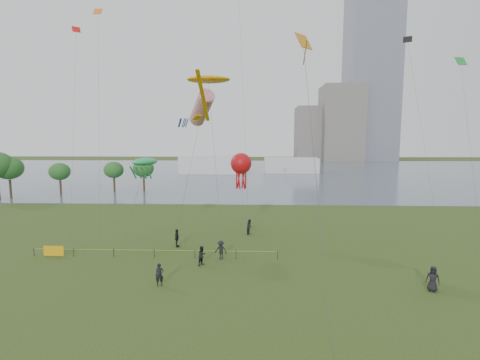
{
  "coord_description": "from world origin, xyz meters",
  "views": [
    {
      "loc": [
        1.11,
        -19.68,
        11.57
      ],
      "look_at": [
        0.0,
        10.0,
        8.0
      ],
      "focal_mm": 26.0,
      "sensor_mm": 36.0,
      "label": 1
    }
  ],
  "objects": [
    {
      "name": "kite_delta",
      "position": [
        4.69,
        5.45,
        17.26
      ],
      "size": [
        1.38,
        9.95,
        18.98
      ],
      "rotation": [
        0.0,
        0.0,
        -0.26
      ],
      "color": "#3F3F42"
    },
    {
      "name": "building_mid",
      "position": [
        46.0,
        162.0,
        19.0
      ],
      "size": [
        20.0,
        20.0,
        38.0
      ],
      "primitive_type": "cube",
      "color": "slate",
      "rests_on": "ground_plane"
    },
    {
      "name": "kite_stingray",
      "position": [
        -3.72,
        18.42,
        17.78
      ],
      "size": [
        4.71,
        9.95,
        18.24
      ],
      "rotation": [
        0.0,
        0.0,
        -0.23
      ],
      "color": "#3F3F42"
    },
    {
      "name": "spectator_g",
      "position": [
        0.75,
        21.34,
        0.93
      ],
      "size": [
        1.0,
        1.11,
        1.85
      ],
      "primitive_type": "imported",
      "rotation": [
        0.0,
        0.0,
        1.16
      ],
      "color": "black",
      "rests_on": "ground_plane"
    },
    {
      "name": "fence",
      "position": [
        -14.6,
        12.71,
        0.55
      ],
      "size": [
        24.07,
        0.07,
        1.05
      ],
      "color": "black",
      "rests_on": "ground_plane"
    },
    {
      "name": "tower",
      "position": [
        62.0,
        168.0,
        60.0
      ],
      "size": [
        24.0,
        24.0,
        120.0
      ],
      "primitive_type": "cube",
      "color": "slate",
      "rests_on": "ground_plane"
    },
    {
      "name": "spectator_a",
      "position": [
        -3.5,
        10.89,
        0.9
      ],
      "size": [
        1.04,
        1.1,
        1.79
      ],
      "primitive_type": "imported",
      "rotation": [
        0.0,
        0.0,
        0.99
      ],
      "color": "black",
      "rests_on": "ground_plane"
    },
    {
      "name": "spectator_f",
      "position": [
        -6.21,
        6.29,
        0.9
      ],
      "size": [
        0.76,
        0.61,
        1.8
      ],
      "primitive_type": "imported",
      "rotation": [
        0.0,
        0.0,
        0.31
      ],
      "color": "black",
      "rests_on": "ground_plane"
    },
    {
      "name": "trees",
      "position": [
        -39.51,
        47.79,
        5.71
      ],
      "size": [
        29.42,
        16.21,
        9.07
      ],
      "color": "#3B2D1A",
      "rests_on": "ground_plane"
    },
    {
      "name": "spectator_d",
      "position": [
        14.8,
        6.09,
        0.98
      ],
      "size": [
        1.14,
        1.03,
        1.96
      ],
      "primitive_type": "imported",
      "rotation": [
        0.0,
        0.0,
        -0.54
      ],
      "color": "black",
      "rests_on": "ground_plane"
    },
    {
      "name": "pavilion_left",
      "position": [
        -12.0,
        95.0,
        3.0
      ],
      "size": [
        22.0,
        8.0,
        6.0
      ],
      "primitive_type": "cube",
      "color": "silver",
      "rests_on": "ground_plane"
    },
    {
      "name": "pavilion_right",
      "position": [
        14.0,
        98.0,
        2.5
      ],
      "size": [
        18.0,
        7.0,
        5.0
      ],
      "primitive_type": "cube",
      "color": "silver",
      "rests_on": "ground_plane"
    },
    {
      "name": "kite_windsock",
      "position": [
        -4.37,
        17.64,
        14.76
      ],
      "size": [
        4.79,
        5.0,
        16.62
      ],
      "rotation": [
        0.0,
        0.0,
        -0.37
      ],
      "color": "#3F3F42"
    },
    {
      "name": "spectator_c",
      "position": [
        -6.99,
        16.15,
        0.97
      ],
      "size": [
        0.63,
        1.19,
        1.94
      ],
      "primitive_type": "imported",
      "rotation": [
        0.0,
        0.0,
        1.72
      ],
      "color": "black",
      "rests_on": "ground_plane"
    },
    {
      "name": "building_low",
      "position": [
        32.0,
        168.0,
        14.0
      ],
      "size": [
        16.0,
        18.0,
        28.0
      ],
      "primitive_type": "cube",
      "color": "slate",
      "rests_on": "ground_plane"
    },
    {
      "name": "spectator_b",
      "position": [
        -1.93,
        12.5,
        0.92
      ],
      "size": [
        1.32,
        0.97,
        1.84
      ],
      "primitive_type": "imported",
      "rotation": [
        0.0,
        0.0,
        -0.26
      ],
      "color": "black",
      "rests_on": "ground_plane"
    },
    {
      "name": "kite_creature",
      "position": [
        -10.56,
        17.37,
        9.03
      ],
      "size": [
        3.13,
        5.03,
        9.48
      ],
      "rotation": [
        0.0,
        0.0,
        -0.42
      ],
      "color": "#3F3F42"
    },
    {
      "name": "small_kites",
      "position": [
        -3.93,
        19.12,
        23.77
      ],
      "size": [
        44.12,
        14.28,
        11.9
      ],
      "color": "orange"
    },
    {
      "name": "ground_plane",
      "position": [
        0.0,
        0.0,
        0.0
      ],
      "size": [
        400.0,
        400.0,
        0.0
      ],
      "primitive_type": "plane",
      "color": "#243812"
    },
    {
      "name": "kite_octopus",
      "position": [
        -0.25,
        19.72,
        8.67
      ],
      "size": [
        2.39,
        8.88,
        9.93
      ],
      "rotation": [
        0.0,
        0.0,
        -0.01
      ],
      "color": "#3F3F42"
    },
    {
      "name": "lake",
      "position": [
        0.0,
        100.0,
        0.02
      ],
      "size": [
        400.0,
        120.0,
        0.08
      ],
      "primitive_type": "cube",
      "color": "#505E6E",
      "rests_on": "ground_plane"
    }
  ]
}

